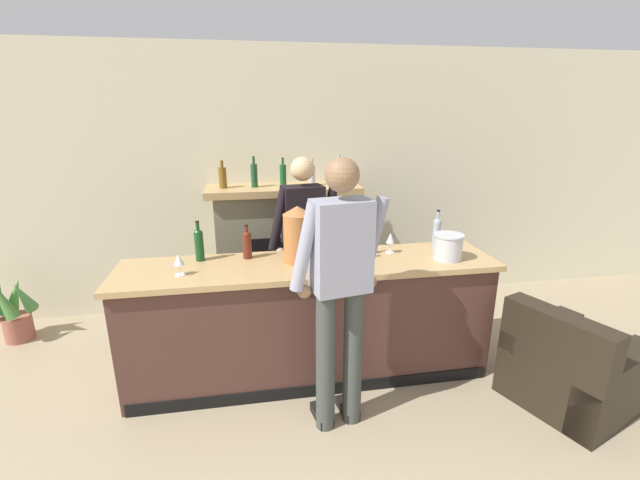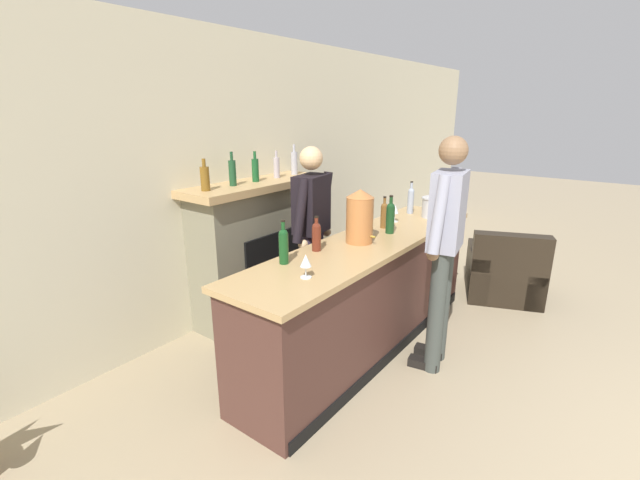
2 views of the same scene
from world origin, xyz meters
name	(u,v)px [view 2 (image 2 of 2)]	position (x,y,z in m)	size (l,w,h in m)	color
wall_back_panel	(224,181)	(0.00, 4.46, 1.38)	(12.00, 0.07, 2.75)	beige
bar_counter	(367,295)	(0.24, 2.96, 0.50)	(2.92, 0.67, 0.99)	#482B24
fireplace_stone	(258,248)	(0.16, 4.20, 0.70)	(1.55, 0.52, 1.69)	gray
armchair_black	(504,275)	(2.08, 2.27, 0.26)	(1.02, 1.00, 0.80)	black
person_customer	(444,245)	(0.35, 2.35, 1.04)	(0.65, 0.35, 1.86)	#3B403B
person_bartender	(312,231)	(0.28, 3.59, 0.96)	(0.65, 0.35, 1.73)	#3C3148
copper_dispenser	(360,216)	(0.16, 3.00, 1.21)	(0.23, 0.26, 0.44)	#B96F3A
ice_bucket_steel	(433,207)	(1.33, 2.86, 1.09)	(0.23, 0.23, 0.20)	silver
wine_bottle_cabernet_heavy	(284,245)	(-0.59, 3.16, 1.13)	(0.07, 0.07, 0.32)	#15431C
wine_bottle_chardonnay_pale	(390,216)	(0.55, 2.93, 1.14)	(0.08, 0.08, 0.34)	#173F1C
wine_bottle_riesling_slim	(384,214)	(0.67, 3.06, 1.12)	(0.06, 0.06, 0.29)	brown
wine_bottle_rose_blush	(411,199)	(1.35, 3.12, 1.14)	(0.07, 0.07, 0.34)	#9CA7BA
wine_bottle_port_short	(316,235)	(-0.23, 3.15, 1.11)	(0.07, 0.07, 0.28)	#5E2316
wine_glass_front_left	(395,210)	(0.93, 3.08, 1.11)	(0.07, 0.07, 0.17)	silver
wine_glass_near_bucket	(306,262)	(-0.71, 2.87, 1.10)	(0.08, 0.08, 0.16)	silver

